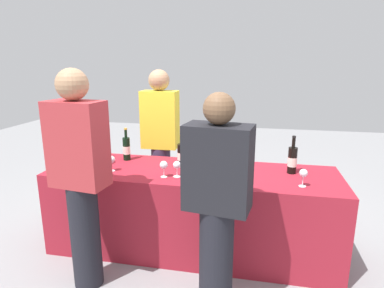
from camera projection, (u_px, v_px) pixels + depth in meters
The scene contains 17 objects.
ground_plane at pixel (192, 247), 3.16m from camera, with size 12.00×12.00×0.00m, color gray.
tasting_table at pixel (192, 210), 3.06m from camera, with size 2.61×0.78×0.78m, color maroon.
wine_bottle_0 at pixel (98, 149), 3.29m from camera, with size 0.08×0.08×0.30m.
wine_bottle_1 at pixel (127, 148), 3.26m from camera, with size 0.07×0.07×0.33m.
wine_bottle_2 at pixel (182, 155), 3.09m from camera, with size 0.08×0.08×0.30m.
wine_bottle_3 at pixel (194, 157), 3.02m from camera, with size 0.07×0.07×0.31m.
wine_bottle_4 at pixel (292, 160), 2.88m from camera, with size 0.08×0.08×0.34m.
wine_glass_0 at pixel (111, 160), 2.93m from camera, with size 0.07×0.07×0.14m.
wine_glass_1 at pixel (164, 166), 2.78m from camera, with size 0.07×0.07×0.14m.
wine_glass_2 at pixel (177, 166), 2.79m from camera, with size 0.07×0.07×0.14m.
wine_glass_3 at pixel (219, 168), 2.75m from camera, with size 0.08×0.08×0.14m.
wine_glass_4 at pixel (235, 167), 2.73m from camera, with size 0.07×0.07×0.15m.
wine_glass_5 at pixel (303, 174), 2.57m from camera, with size 0.07×0.07×0.14m.
ice_bucket at pixel (92, 155), 3.11m from camera, with size 0.24×0.24×0.20m, color silver.
server_pouring at pixel (160, 140), 3.58m from camera, with size 0.39×0.22×1.66m.
guest_0 at pixel (80, 175), 2.43m from camera, with size 0.44×0.28×1.70m.
guest_1 at pixel (217, 200), 2.21m from camera, with size 0.47×0.30×1.56m.
Camera 1 is at (0.56, -2.76, 1.74)m, focal length 30.62 mm.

